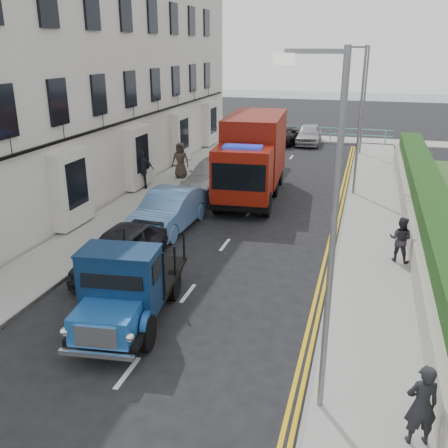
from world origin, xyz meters
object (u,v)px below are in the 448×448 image
bedford_lorry (124,293)px  pedestrian_east_near (422,405)px  lamp_mid (358,113)px  lamp_far (363,94)px  parked_car_front (121,250)px  red_lorry (253,155)px  lamp_near (327,224)px

bedford_lorry → pedestrian_east_near: 7.32m
lamp_mid → pedestrian_east_near: size_ratio=4.26×
lamp_far → pedestrian_east_near: 26.77m
parked_car_front → pedestrian_east_near: pedestrian_east_near is taller
red_lorry → parked_car_front: size_ratio=1.74×
red_lorry → pedestrian_east_near: red_lorry is taller
lamp_near → lamp_mid: bearing=90.0°
lamp_near → bedford_lorry: (-5.05, 1.69, -2.95)m
lamp_mid → bedford_lorry: (-5.05, -14.31, -2.95)m
lamp_mid → parked_car_front: (-6.78, -11.11, -3.26)m
lamp_far → bedford_lorry: (-5.05, -24.31, -2.95)m
lamp_far → pedestrian_east_near: lamp_far is taller
bedford_lorry → pedestrian_east_near: bedford_lorry is taller
parked_car_front → lamp_far: bearing=73.0°
parked_car_front → red_lorry: bearing=78.3°
lamp_near → bedford_lorry: bearing=161.5°
pedestrian_east_near → lamp_far: bearing=-101.7°
lamp_near → parked_car_front: 8.97m
red_lorry → parked_car_front: (-2.13, -9.58, -1.31)m
parked_car_front → pedestrian_east_near: 10.25m
lamp_mid → parked_car_front: lamp_mid is taller
bedford_lorry → pedestrian_east_near: size_ratio=3.02×
lamp_mid → parked_car_front: 13.41m
red_lorry → lamp_mid: bearing=13.7°
lamp_near → lamp_far: (0.00, 26.00, 0.00)m
lamp_near → lamp_mid: (0.00, 16.00, 0.00)m
lamp_near → pedestrian_east_near: 3.65m
parked_car_front → bedford_lorry: bearing=-60.8°
bedford_lorry → lamp_near: bearing=-25.8°
bedford_lorry → pedestrian_east_near: bearing=-24.9°
bedford_lorry → red_lorry: size_ratio=0.66×
lamp_far → bedford_lorry: bearing=-101.7°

